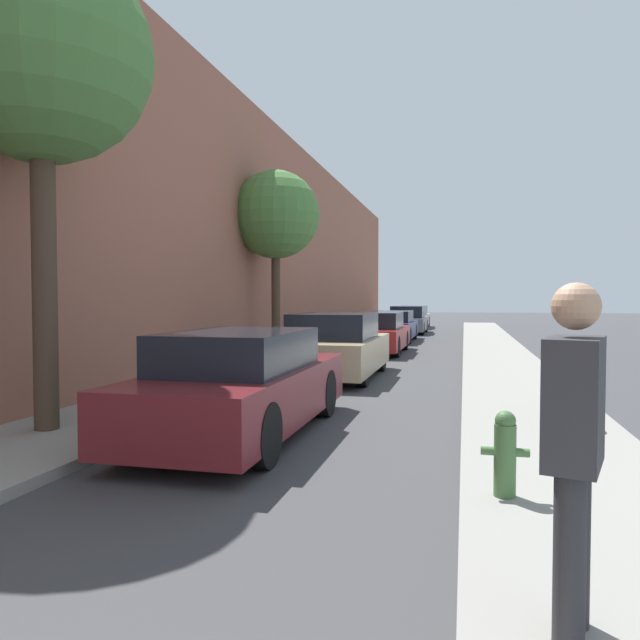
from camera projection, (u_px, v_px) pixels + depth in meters
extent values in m
plane|color=#3D3D3F|center=(387.00, 367.00, 15.25)|extent=(120.00, 120.00, 0.00)
cube|color=gray|center=(279.00, 362.00, 15.93)|extent=(2.00, 52.00, 0.12)
cube|color=gray|center=(505.00, 368.00, 14.56)|extent=(2.00, 52.00, 0.12)
cube|color=#9E604C|center=(231.00, 229.00, 16.12)|extent=(0.70, 52.00, 7.26)
cylinder|color=black|center=(232.00, 390.00, 9.21)|extent=(0.22, 0.69, 0.69)
cylinder|color=black|center=(324.00, 393.00, 8.86)|extent=(0.22, 0.69, 0.69)
cylinder|color=black|center=(135.00, 428.00, 6.50)|extent=(0.22, 0.69, 0.69)
cylinder|color=black|center=(263.00, 435.00, 6.15)|extent=(0.22, 0.69, 0.69)
cube|color=maroon|center=(244.00, 394.00, 7.67)|extent=(1.67, 4.51, 0.68)
cube|color=black|center=(239.00, 350.00, 7.48)|extent=(1.47, 2.34, 0.48)
cylinder|color=black|center=(314.00, 356.00, 14.72)|extent=(0.22, 0.66, 0.66)
cylinder|color=black|center=(380.00, 358.00, 14.34)|extent=(0.22, 0.66, 0.66)
cylinder|color=black|center=(283.00, 368.00, 12.18)|extent=(0.22, 0.66, 0.66)
cylinder|color=black|center=(362.00, 370.00, 11.80)|extent=(0.22, 0.66, 0.66)
cube|color=tan|center=(336.00, 353.00, 13.25)|extent=(1.87, 4.22, 0.70)
cube|color=black|center=(334.00, 326.00, 13.07)|extent=(1.64, 2.19, 0.55)
cylinder|color=black|center=(360.00, 340.00, 20.59)|extent=(0.22, 0.65, 0.65)
cylinder|color=black|center=(404.00, 340.00, 20.23)|extent=(0.22, 0.65, 0.65)
cylinder|color=black|center=(345.00, 346.00, 18.01)|extent=(0.22, 0.65, 0.65)
cylinder|color=black|center=(396.00, 347.00, 17.65)|extent=(0.22, 0.65, 0.65)
cube|color=maroon|center=(377.00, 338.00, 19.11)|extent=(1.74, 4.28, 0.63)
cube|color=black|center=(376.00, 320.00, 18.92)|extent=(1.53, 2.22, 0.50)
cylinder|color=black|center=(378.00, 331.00, 25.97)|extent=(0.22, 0.65, 0.65)
cylinder|color=black|center=(414.00, 332.00, 25.60)|extent=(0.22, 0.65, 0.65)
cylinder|color=black|center=(368.00, 335.00, 23.22)|extent=(0.22, 0.65, 0.65)
cylinder|color=black|center=(408.00, 336.00, 22.85)|extent=(0.22, 0.65, 0.65)
cube|color=navy|center=(392.00, 329.00, 24.41)|extent=(1.78, 4.57, 0.62)
cube|color=black|center=(391.00, 316.00, 24.21)|extent=(1.57, 2.37, 0.44)
cylinder|color=black|center=(396.00, 326.00, 31.21)|extent=(0.22, 0.63, 0.63)
cylinder|color=black|center=(425.00, 326.00, 30.85)|extent=(0.22, 0.63, 0.63)
cylinder|color=black|center=(390.00, 328.00, 28.69)|extent=(0.22, 0.63, 0.63)
cylinder|color=black|center=(422.00, 328.00, 28.33)|extent=(0.22, 0.63, 0.63)
cube|color=slate|center=(408.00, 324.00, 29.77)|extent=(1.74, 4.19, 0.61)
cube|color=black|center=(408.00, 312.00, 29.58)|extent=(1.53, 2.18, 0.58)
cylinder|color=black|center=(403.00, 321.00, 36.81)|extent=(0.22, 0.65, 0.65)
cylinder|color=black|center=(428.00, 322.00, 36.46)|extent=(0.22, 0.65, 0.65)
cylinder|color=black|center=(399.00, 323.00, 34.06)|extent=(0.22, 0.65, 0.65)
cylinder|color=black|center=(425.00, 323.00, 33.71)|extent=(0.22, 0.65, 0.65)
cube|color=silver|center=(414.00, 319.00, 35.26)|extent=(1.69, 4.57, 0.64)
cube|color=black|center=(413.00, 310.00, 35.06)|extent=(1.48, 2.38, 0.50)
cylinder|color=#4C3A2B|center=(44.00, 272.00, 7.39)|extent=(0.30, 0.30, 3.92)
sphere|color=#4C7F3D|center=(41.00, 51.00, 7.29)|extent=(2.71, 2.71, 2.71)
cylinder|color=#4C3A2B|center=(276.00, 298.00, 16.52)|extent=(0.24, 0.24, 3.28)
sphere|color=#4C7F3D|center=(276.00, 215.00, 16.44)|extent=(2.43, 2.43, 2.43)
cylinder|color=#47703D|center=(505.00, 460.00, 4.92)|extent=(0.18, 0.18, 0.60)
sphere|color=#47703D|center=(505.00, 421.00, 4.91)|extent=(0.17, 0.17, 0.17)
cylinder|color=#47703D|center=(488.00, 451.00, 4.95)|extent=(0.12, 0.07, 0.07)
cylinder|color=#47703D|center=(522.00, 453.00, 4.89)|extent=(0.12, 0.07, 0.07)
cylinder|color=#2D2D33|center=(575.00, 543.00, 2.98)|extent=(0.18, 0.18, 0.83)
cylinder|color=#2D2D33|center=(569.00, 559.00, 2.80)|extent=(0.18, 0.18, 0.83)
cube|color=#333338|center=(574.00, 402.00, 2.86)|extent=(0.36, 0.51, 0.62)
sphere|color=tan|center=(576.00, 306.00, 2.85)|extent=(0.23, 0.23, 0.23)
torus|color=black|center=(566.00, 391.00, 8.50)|extent=(0.05, 0.62, 0.62)
torus|color=black|center=(579.00, 402.00, 7.63)|extent=(0.05, 0.62, 0.62)
cube|color=black|center=(572.00, 386.00, 8.06)|extent=(0.05, 0.75, 0.04)
cylinder|color=black|center=(574.00, 382.00, 7.90)|extent=(0.04, 0.04, 0.17)
cube|color=black|center=(567.00, 375.00, 8.42)|extent=(0.44, 0.04, 0.04)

